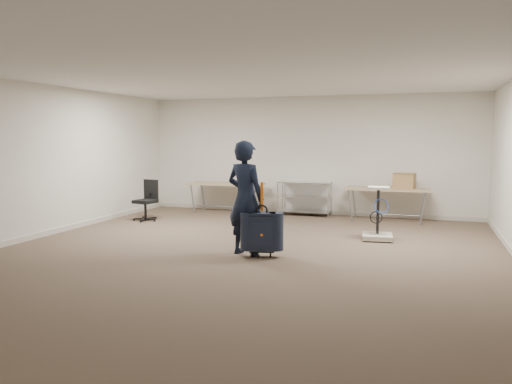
% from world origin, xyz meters
% --- Properties ---
extents(ground, '(9.00, 9.00, 0.00)m').
position_xyz_m(ground, '(0.00, 0.00, 0.00)').
color(ground, '#4A382D').
rests_on(ground, ground).
extents(room_shell, '(8.00, 9.00, 9.00)m').
position_xyz_m(room_shell, '(0.00, 1.38, 0.05)').
color(room_shell, beige).
rests_on(room_shell, ground).
extents(folding_table_left, '(1.80, 0.75, 0.73)m').
position_xyz_m(folding_table_left, '(-1.90, 3.95, 0.68)').
color(folding_table_left, tan).
rests_on(folding_table_left, ground).
extents(folding_table_right, '(1.80, 0.75, 0.73)m').
position_xyz_m(folding_table_right, '(1.90, 3.95, 0.68)').
color(folding_table_right, tan).
rests_on(folding_table_right, ground).
extents(wire_shelf, '(1.22, 0.47, 0.80)m').
position_xyz_m(wire_shelf, '(0.00, 4.20, 0.44)').
color(wire_shelf, silver).
rests_on(wire_shelf, ground).
extents(person, '(0.74, 0.60, 1.78)m').
position_xyz_m(person, '(0.03, 0.00, 0.89)').
color(person, black).
rests_on(person, ground).
extents(suitcase, '(0.47, 0.36, 1.15)m').
position_xyz_m(suitcase, '(0.33, -0.08, 0.39)').
color(suitcase, black).
rests_on(suitcase, ground).
extents(office_chair, '(0.54, 0.54, 0.90)m').
position_xyz_m(office_chair, '(-3.16, 2.37, 0.27)').
color(office_chair, black).
rests_on(office_chair, ground).
extents(equipment_cart, '(0.58, 0.58, 0.96)m').
position_xyz_m(equipment_cart, '(1.90, 1.81, 0.25)').
color(equipment_cart, beige).
rests_on(equipment_cart, ground).
extents(cardboard_box, '(0.49, 0.40, 0.33)m').
position_xyz_m(cardboard_box, '(2.25, 4.03, 0.89)').
color(cardboard_box, '#9F814A').
rests_on(cardboard_box, folding_table_right).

